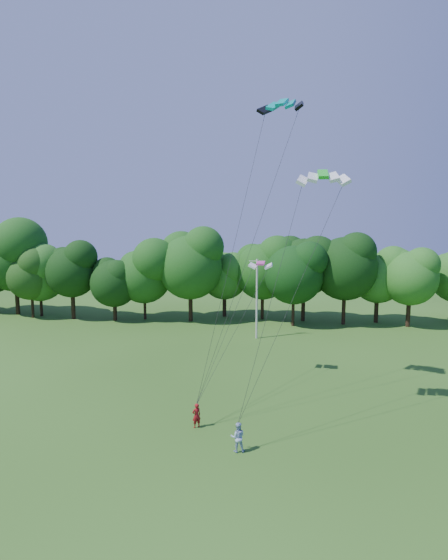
{
  "coord_description": "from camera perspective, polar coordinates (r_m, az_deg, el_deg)",
  "views": [
    {
      "loc": [
        2.59,
        -20.06,
        12.4
      ],
      "look_at": [
        -0.18,
        13.0,
        8.22
      ],
      "focal_mm": 28.0,
      "sensor_mm": 36.0,
      "label": 1
    }
  ],
  "objects": [
    {
      "name": "kite_flyer_right",
      "position": [
        25.49,
        1.81,
        -19.81
      ],
      "size": [
        0.86,
        0.7,
        1.67
      ],
      "primitive_type": "imported",
      "rotation": [
        0.0,
        0.0,
        3.22
      ],
      "color": "#A1B9E0",
      "rests_on": "ground"
    },
    {
      "name": "kite_pink",
      "position": [
        34.89,
        4.81,
        2.21
      ],
      "size": [
        2.0,
        1.17,
        0.3
      ],
      "rotation": [
        0.0,
        0.0,
        -0.13
      ],
      "color": "#D73B98",
      "rests_on": "ground"
    },
    {
      "name": "tree_back_center",
      "position": [
        53.84,
        9.12,
        1.54
      ],
      "size": [
        7.92,
        7.92,
        11.52
      ],
      "color": "#332213",
      "rests_on": "ground"
    },
    {
      "name": "kite_flyer_left",
      "position": [
        28.15,
        -3.62,
        -17.24
      ],
      "size": [
        0.67,
        0.61,
        1.53
      ],
      "primitive_type": "imported",
      "rotation": [
        0.0,
        0.0,
        3.72
      ],
      "color": "maroon",
      "rests_on": "ground"
    },
    {
      "name": "tree_back_west",
      "position": [
        63.57,
        -23.93,
        0.95
      ],
      "size": [
        6.8,
        6.8,
        9.9
      ],
      "color": "#301E13",
      "rests_on": "ground"
    },
    {
      "name": "utility_pole",
      "position": [
        47.74,
        4.3,
        -2.37
      ],
      "size": [
        1.74,
        0.37,
        8.77
      ],
      "rotation": [
        0.0,
        0.0,
        -0.17
      ],
      "color": "#B7B5AD",
      "rests_on": "ground"
    },
    {
      "name": "kite_green",
      "position": [
        27.83,
        12.8,
        13.31
      ],
      "size": [
        3.13,
        1.52,
        0.72
      ],
      "rotation": [
        0.0,
        0.0,
        -0.06
      ],
      "color": "#1FCF24",
      "rests_on": "ground"
    },
    {
      "name": "ground",
      "position": [
        23.73,
        -2.4,
        -24.33
      ],
      "size": [
        160.0,
        160.0,
        0.0
      ],
      "primitive_type": "plane",
      "color": "#2A4F15",
      "rests_on": "ground"
    },
    {
      "name": "kite_teal",
      "position": [
        32.24,
        7.58,
        22.0
      ],
      "size": [
        3.26,
        2.25,
        0.8
      ],
      "rotation": [
        0.0,
        0.0,
        -0.36
      ],
      "color": "#059A92",
      "rests_on": "ground"
    }
  ]
}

